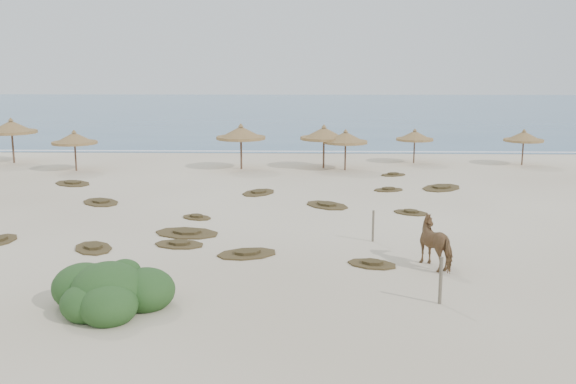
% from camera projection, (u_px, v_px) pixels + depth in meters
% --- Properties ---
extents(ground, '(160.00, 160.00, 0.00)m').
position_uv_depth(ground, '(247.00, 241.00, 24.73)').
color(ground, beige).
rests_on(ground, ground).
extents(ocean, '(200.00, 100.00, 0.01)m').
position_uv_depth(ocean, '(290.00, 109.00, 98.28)').
color(ocean, '#2C5A84').
rests_on(ocean, ground).
extents(foam_line, '(70.00, 0.60, 0.01)m').
position_uv_depth(foam_line, '(277.00, 152.00, 50.23)').
color(foam_line, white).
rests_on(foam_line, ground).
extents(palapa_0, '(4.19, 4.19, 3.15)m').
position_uv_depth(palapa_0, '(11.00, 128.00, 43.96)').
color(palapa_0, brown).
rests_on(palapa_0, ground).
extents(palapa_1, '(3.71, 3.71, 2.65)m').
position_uv_depth(palapa_1, '(74.00, 139.00, 40.73)').
color(palapa_1, brown).
rests_on(palapa_1, ground).
extents(palapa_2, '(3.24, 3.24, 2.99)m').
position_uv_depth(palapa_2, '(241.00, 134.00, 41.37)').
color(palapa_2, brown).
rests_on(palapa_2, ground).
extents(palapa_3, '(3.82, 3.82, 2.89)m').
position_uv_depth(palapa_3, '(324.00, 134.00, 41.77)').
color(palapa_3, brown).
rests_on(palapa_3, ground).
extents(palapa_4, '(3.68, 3.68, 2.67)m').
position_uv_depth(palapa_4, '(346.00, 138.00, 40.99)').
color(palapa_4, brown).
rests_on(palapa_4, ground).
extents(palapa_5, '(2.92, 2.92, 2.41)m').
position_uv_depth(palapa_5, '(415.00, 136.00, 44.03)').
color(palapa_5, brown).
rests_on(palapa_5, ground).
extents(palapa_6, '(3.47, 3.47, 2.47)m').
position_uv_depth(palapa_6, '(524.00, 137.00, 43.13)').
color(palapa_6, brown).
rests_on(palapa_6, ground).
extents(horse, '(1.66, 2.16, 1.66)m').
position_uv_depth(horse, '(438.00, 243.00, 21.40)').
color(horse, '#8C6140').
rests_on(horse, ground).
extents(fence_post_near, '(0.13, 0.13, 1.38)m').
position_uv_depth(fence_post_near, '(441.00, 281.00, 18.07)').
color(fence_post_near, '#6E6652').
rests_on(fence_post_near, ground).
extents(fence_post_far, '(0.10, 0.10, 1.22)m').
position_uv_depth(fence_post_far, '(373.00, 226.00, 24.52)').
color(fence_post_far, '#6E6652').
rests_on(fence_post_far, ground).
extents(bush, '(3.49, 3.07, 1.56)m').
position_uv_depth(bush, '(110.00, 292.00, 17.69)').
color(bush, '#2D5223').
rests_on(bush, ground).
extents(scrub_1, '(2.68, 2.79, 0.16)m').
position_uv_depth(scrub_1, '(101.00, 202.00, 31.51)').
color(scrub_1, brown).
rests_on(scrub_1, ground).
extents(scrub_2, '(1.72, 1.55, 0.16)m').
position_uv_depth(scrub_2, '(197.00, 217.00, 28.38)').
color(scrub_2, brown).
rests_on(scrub_2, ground).
extents(scrub_3, '(2.77, 2.83, 0.16)m').
position_uv_depth(scrub_3, '(327.00, 205.00, 30.83)').
color(scrub_3, brown).
rests_on(scrub_3, ground).
extents(scrub_4, '(1.95, 1.76, 0.16)m').
position_uv_depth(scrub_4, '(411.00, 212.00, 29.28)').
color(scrub_4, brown).
rests_on(scrub_4, ground).
extents(scrub_5, '(3.12, 3.24, 0.16)m').
position_uv_depth(scrub_5, '(441.00, 187.00, 35.23)').
color(scrub_5, brown).
rests_on(scrub_5, ground).
extents(scrub_6, '(2.98, 2.88, 0.16)m').
position_uv_depth(scrub_6, '(73.00, 183.00, 36.54)').
color(scrub_6, brown).
rests_on(scrub_6, ground).
extents(scrub_7, '(1.93, 1.58, 0.16)m').
position_uv_depth(scrub_7, '(388.00, 189.00, 34.67)').
color(scrub_7, brown).
rests_on(scrub_7, ground).
extents(scrub_9, '(3.03, 2.37, 0.16)m').
position_uv_depth(scrub_9, '(187.00, 233.00, 25.72)').
color(scrub_9, brown).
rests_on(scrub_9, ground).
extents(scrub_10, '(1.93, 1.66, 0.16)m').
position_uv_depth(scrub_10, '(393.00, 174.00, 39.42)').
color(scrub_10, brown).
rests_on(scrub_10, ground).
extents(scrub_11, '(2.13, 2.36, 0.16)m').
position_uv_depth(scrub_11, '(93.00, 248.00, 23.61)').
color(scrub_11, brown).
rests_on(scrub_11, ground).
extents(scrub_12, '(2.00, 1.67, 0.16)m').
position_uv_depth(scrub_12, '(372.00, 264.00, 21.71)').
color(scrub_12, brown).
rests_on(scrub_12, ground).
extents(scrub_13, '(2.32, 2.67, 0.16)m').
position_uv_depth(scrub_13, '(259.00, 192.00, 33.90)').
color(scrub_13, brown).
rests_on(scrub_13, ground).
extents(scrub_14, '(2.13, 1.62, 0.16)m').
position_uv_depth(scrub_14, '(179.00, 244.00, 24.10)').
color(scrub_14, brown).
rests_on(scrub_14, ground).
extents(scrub_15, '(2.55, 2.09, 0.16)m').
position_uv_depth(scrub_15, '(247.00, 253.00, 22.90)').
color(scrub_15, brown).
rests_on(scrub_15, ground).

